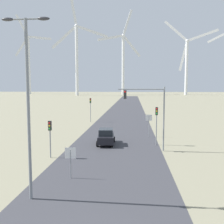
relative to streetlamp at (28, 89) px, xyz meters
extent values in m
cube|color=#38383D|center=(4.01, 41.95, -6.51)|extent=(10.00, 240.00, 0.01)
cylinder|color=gray|center=(0.00, 0.00, -1.27)|extent=(0.18, 0.18, 10.48)
cylinder|color=gray|center=(0.00, 0.00, 3.92)|extent=(2.06, 0.10, 0.10)
ellipsoid|color=#333338|center=(-1.03, 0.00, 3.92)|extent=(0.70, 0.32, 0.20)
ellipsoid|color=#333338|center=(1.03, 0.00, 3.92)|extent=(0.70, 0.32, 0.20)
cylinder|color=gray|center=(1.53, 3.66, -5.46)|extent=(0.07, 0.07, 2.10)
cube|color=white|center=(1.53, 3.64, -4.63)|extent=(0.81, 0.01, 0.81)
cube|color=red|center=(1.53, 3.66, -4.63)|extent=(0.76, 0.02, 0.76)
cylinder|color=gray|center=(8.12, 19.87, -5.11)|extent=(0.07, 0.07, 2.80)
cube|color=white|center=(8.12, 19.86, -3.94)|extent=(0.81, 0.01, 0.81)
cube|color=red|center=(8.12, 19.87, -3.94)|extent=(0.76, 0.02, 0.76)
cylinder|color=gray|center=(-1.67, 8.92, -4.77)|extent=(0.11, 0.11, 3.49)
cube|color=#2D2D2D|center=(-1.67, 8.92, -3.47)|extent=(0.28, 0.24, 0.90)
sphere|color=red|center=(-1.67, 8.79, -3.20)|extent=(0.16, 0.16, 0.16)
sphere|color=gold|center=(-1.67, 8.79, -3.47)|extent=(0.16, 0.16, 0.16)
sphere|color=green|center=(-1.67, 8.79, -3.74)|extent=(0.16, 0.16, 0.16)
cylinder|color=gray|center=(8.69, 15.12, -4.34)|extent=(0.11, 0.11, 4.34)
cube|color=#2D2D2D|center=(8.69, 15.12, -2.62)|extent=(0.28, 0.24, 0.90)
sphere|color=red|center=(8.69, 14.98, -2.35)|extent=(0.16, 0.16, 0.16)
sphere|color=gold|center=(8.69, 14.98, -2.62)|extent=(0.16, 0.16, 0.16)
sphere|color=green|center=(8.69, 14.98, -2.89)|extent=(0.16, 0.16, 0.16)
cylinder|color=gray|center=(-1.94, 33.80, -4.27)|extent=(0.11, 0.11, 4.47)
cube|color=#2D2D2D|center=(-1.94, 33.80, -2.49)|extent=(0.28, 0.24, 0.90)
sphere|color=red|center=(-1.94, 33.66, -2.22)|extent=(0.16, 0.16, 0.16)
sphere|color=gold|center=(-1.94, 33.66, -2.49)|extent=(0.16, 0.16, 0.16)
sphere|color=green|center=(-1.94, 33.66, -2.76)|extent=(0.16, 0.16, 0.16)
cylinder|color=gray|center=(9.18, 12.34, -3.19)|extent=(0.14, 0.14, 6.64)
cylinder|color=gray|center=(6.84, 12.34, -0.11)|extent=(4.68, 0.12, 0.12)
cube|color=#2D2D2D|center=(5.20, 12.34, -0.66)|extent=(0.28, 0.24, 0.90)
sphere|color=red|center=(5.20, 12.20, -0.39)|extent=(0.18, 0.18, 0.18)
cube|color=black|center=(2.94, 15.00, -5.78)|extent=(2.11, 4.23, 0.80)
cube|color=#1E2328|center=(2.94, 14.85, -5.03)|extent=(1.72, 2.21, 0.70)
cylinder|color=black|center=(2.11, 16.27, -6.18)|extent=(0.22, 0.66, 0.66)
cylinder|color=black|center=(3.77, 16.27, -6.18)|extent=(0.22, 0.66, 0.66)
cylinder|color=black|center=(2.11, 13.73, -6.18)|extent=(0.22, 0.66, 0.66)
cylinder|color=black|center=(3.77, 13.73, -6.18)|extent=(0.22, 0.66, 0.66)
cylinder|color=white|center=(-83.92, 207.74, 17.94)|extent=(2.20, 2.20, 48.91)
sphere|color=white|center=(-83.92, 207.74, 42.40)|extent=(2.60, 2.60, 2.60)
cube|color=white|center=(-88.16, 205.66, 51.36)|extent=(9.59, 5.05, 17.61)
cube|color=white|center=(-88.76, 205.36, 33.82)|extent=(10.65, 5.57, 17.01)
cube|color=white|center=(-74.83, 212.20, 42.01)|extent=(17.29, 8.82, 2.52)
cylinder|color=white|center=(-35.00, 175.44, 18.37)|extent=(2.20, 2.20, 49.76)
sphere|color=white|center=(-35.00, 175.44, 43.25)|extent=(2.60, 2.60, 2.60)
cube|color=white|center=(-23.55, 175.35, 39.11)|extent=(22.29, 0.66, 9.52)
cube|color=white|center=(-37.15, 175.45, 55.23)|extent=(5.83, 0.54, 23.00)
cube|color=white|center=(-44.31, 175.50, 35.40)|extent=(18.78, 0.64, 16.23)
cylinder|color=white|center=(-2.18, 198.11, 16.88)|extent=(2.20, 2.20, 46.78)
sphere|color=white|center=(-2.18, 198.11, 40.27)|extent=(2.60, 2.60, 2.60)
cube|color=white|center=(-12.34, 194.71, 38.09)|extent=(19.62, 6.98, 5.86)
cube|color=white|center=(4.69, 200.41, 32.08)|extent=(14.36, 5.23, 16.60)
cube|color=white|center=(1.11, 199.22, 50.64)|extent=(7.97, 3.09, 20.08)
cylinder|color=white|center=(46.77, 192.96, 14.04)|extent=(2.20, 2.20, 41.10)
sphere|color=white|center=(46.77, 192.96, 34.59)|extent=(2.60, 2.60, 2.60)
cube|color=white|center=(38.19, 194.74, 42.58)|extent=(17.51, 4.10, 16.44)
cube|color=white|center=(44.28, 193.48, 23.00)|extent=(6.53, 1.82, 22.29)
cube|color=white|center=(57.84, 190.67, 38.18)|extent=(21.56, 4.94, 8.50)
cube|color=white|center=(79.21, 221.82, 42.59)|extent=(18.40, 5.69, 10.15)
camera|label=1|loc=(6.02, -14.59, 0.18)|focal=42.00mm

